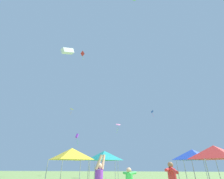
{
  "coord_description": "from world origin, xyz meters",
  "views": [
    {
      "loc": [
        0.21,
        -6.44,
        1.67
      ],
      "look_at": [
        -2.83,
        15.77,
        12.93
      ],
      "focal_mm": 24.63,
      "sensor_mm": 36.0,
      "label": 1
    }
  ],
  "objects_px": {
    "canopy_tent_blue": "(193,155)",
    "kite_blue_diamond": "(152,112)",
    "kite_yellow_delta": "(72,109)",
    "kite_red_diamond": "(83,54)",
    "kite_white_box": "(68,51)",
    "kite_purple_box": "(77,136)",
    "canopy_tent_red": "(215,152)",
    "canopy_tent_yellow": "(72,154)",
    "kite_pink_delta": "(118,125)",
    "canopy_tent_teal": "(104,156)"
  },
  "relations": [
    {
      "from": "canopy_tent_blue",
      "to": "kite_blue_diamond",
      "type": "xyz_separation_m",
      "value": [
        -1.47,
        14.53,
        9.19
      ]
    },
    {
      "from": "canopy_tent_blue",
      "to": "kite_red_diamond",
      "type": "relative_size",
      "value": 1.6
    },
    {
      "from": "canopy_tent_blue",
      "to": "canopy_tent_teal",
      "type": "relative_size",
      "value": 0.99
    },
    {
      "from": "canopy_tent_yellow",
      "to": "kite_red_diamond",
      "type": "height_order",
      "value": "kite_red_diamond"
    },
    {
      "from": "canopy_tent_blue",
      "to": "kite_red_diamond",
      "type": "xyz_separation_m",
      "value": [
        -15.93,
        9.08,
        21.68
      ]
    },
    {
      "from": "canopy_tent_yellow",
      "to": "kite_white_box",
      "type": "relative_size",
      "value": 2.06
    },
    {
      "from": "canopy_tent_red",
      "to": "kite_white_box",
      "type": "height_order",
      "value": "kite_white_box"
    },
    {
      "from": "canopy_tent_blue",
      "to": "canopy_tent_teal",
      "type": "distance_m",
      "value": 9.01
    },
    {
      "from": "canopy_tent_teal",
      "to": "kite_white_box",
      "type": "relative_size",
      "value": 2.15
    },
    {
      "from": "canopy_tent_blue",
      "to": "kite_blue_diamond",
      "type": "height_order",
      "value": "kite_blue_diamond"
    },
    {
      "from": "kite_white_box",
      "to": "kite_red_diamond",
      "type": "bearing_deg",
      "value": 104.12
    },
    {
      "from": "kite_blue_diamond",
      "to": "kite_red_diamond",
      "type": "bearing_deg",
      "value": -159.34
    },
    {
      "from": "canopy_tent_blue",
      "to": "kite_yellow_delta",
      "type": "height_order",
      "value": "kite_yellow_delta"
    },
    {
      "from": "kite_blue_diamond",
      "to": "canopy_tent_blue",
      "type": "bearing_deg",
      "value": -84.22
    },
    {
      "from": "kite_pink_delta",
      "to": "kite_purple_box",
      "type": "xyz_separation_m",
      "value": [
        -10.13,
        5.17,
        -1.09
      ]
    },
    {
      "from": "kite_purple_box",
      "to": "kite_red_diamond",
      "type": "height_order",
      "value": "kite_red_diamond"
    },
    {
      "from": "kite_yellow_delta",
      "to": "kite_purple_box",
      "type": "relative_size",
      "value": 0.64
    },
    {
      "from": "canopy_tent_yellow",
      "to": "kite_pink_delta",
      "type": "bearing_deg",
      "value": 81.6
    },
    {
      "from": "canopy_tent_blue",
      "to": "canopy_tent_red",
      "type": "relative_size",
      "value": 1.05
    },
    {
      "from": "canopy_tent_yellow",
      "to": "canopy_tent_teal",
      "type": "height_order",
      "value": "canopy_tent_teal"
    },
    {
      "from": "kite_white_box",
      "to": "kite_purple_box",
      "type": "bearing_deg",
      "value": 105.24
    },
    {
      "from": "canopy_tent_teal",
      "to": "canopy_tent_red",
      "type": "bearing_deg",
      "value": -31.69
    },
    {
      "from": "kite_yellow_delta",
      "to": "kite_blue_diamond",
      "type": "relative_size",
      "value": 1.19
    },
    {
      "from": "canopy_tent_yellow",
      "to": "canopy_tent_teal",
      "type": "distance_m",
      "value": 5.01
    },
    {
      "from": "canopy_tent_red",
      "to": "canopy_tent_teal",
      "type": "distance_m",
      "value": 10.54
    },
    {
      "from": "kite_blue_diamond",
      "to": "canopy_tent_teal",
      "type": "bearing_deg",
      "value": -118.85
    },
    {
      "from": "canopy_tent_yellow",
      "to": "kite_pink_delta",
      "type": "distance_m",
      "value": 17.9
    },
    {
      "from": "kite_white_box",
      "to": "canopy_tent_teal",
      "type": "bearing_deg",
      "value": 54.1
    },
    {
      "from": "canopy_tent_yellow",
      "to": "kite_purple_box",
      "type": "distance_m",
      "value": 23.63
    },
    {
      "from": "kite_yellow_delta",
      "to": "kite_blue_diamond",
      "type": "distance_m",
      "value": 17.68
    },
    {
      "from": "kite_white_box",
      "to": "kite_pink_delta",
      "type": "distance_m",
      "value": 18.05
    },
    {
      "from": "canopy_tent_blue",
      "to": "kite_pink_delta",
      "type": "distance_m",
      "value": 16.68
    },
    {
      "from": "canopy_tent_red",
      "to": "kite_yellow_delta",
      "type": "xyz_separation_m",
      "value": [
        -19.1,
        18.8,
        10.69
      ]
    },
    {
      "from": "canopy_tent_blue",
      "to": "kite_yellow_delta",
      "type": "bearing_deg",
      "value": 143.39
    },
    {
      "from": "kite_yellow_delta",
      "to": "canopy_tent_yellow",
      "type": "bearing_deg",
      "value": -65.49
    },
    {
      "from": "canopy_tent_yellow",
      "to": "canopy_tent_teal",
      "type": "xyz_separation_m",
      "value": [
        1.99,
        4.6,
        0.12
      ]
    },
    {
      "from": "kite_white_box",
      "to": "canopy_tent_yellow",
      "type": "bearing_deg",
      "value": 15.11
    },
    {
      "from": "canopy_tent_teal",
      "to": "kite_purple_box",
      "type": "height_order",
      "value": "kite_purple_box"
    },
    {
      "from": "canopy_tent_teal",
      "to": "kite_yellow_delta",
      "type": "height_order",
      "value": "kite_yellow_delta"
    },
    {
      "from": "canopy_tent_teal",
      "to": "kite_yellow_delta",
      "type": "bearing_deg",
      "value": 127.39
    },
    {
      "from": "kite_pink_delta",
      "to": "canopy_tent_yellow",
      "type": "bearing_deg",
      "value": -98.4
    },
    {
      "from": "canopy_tent_yellow",
      "to": "kite_blue_diamond",
      "type": "height_order",
      "value": "kite_blue_diamond"
    },
    {
      "from": "kite_blue_diamond",
      "to": "kite_red_diamond",
      "type": "relative_size",
      "value": 0.64
    },
    {
      "from": "kite_white_box",
      "to": "kite_pink_delta",
      "type": "relative_size",
      "value": 0.79
    },
    {
      "from": "kite_purple_box",
      "to": "canopy_tent_yellow",
      "type": "bearing_deg",
      "value": -70.48
    },
    {
      "from": "kite_pink_delta",
      "to": "canopy_tent_blue",
      "type": "bearing_deg",
      "value": -56.47
    },
    {
      "from": "canopy_tent_teal",
      "to": "kite_blue_diamond",
      "type": "bearing_deg",
      "value": 61.15
    },
    {
      "from": "canopy_tent_blue",
      "to": "canopy_tent_yellow",
      "type": "bearing_deg",
      "value": -161.5
    },
    {
      "from": "canopy_tent_red",
      "to": "canopy_tent_teal",
      "type": "height_order",
      "value": "canopy_tent_teal"
    },
    {
      "from": "kite_yellow_delta",
      "to": "kite_red_diamond",
      "type": "height_order",
      "value": "kite_red_diamond"
    }
  ]
}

